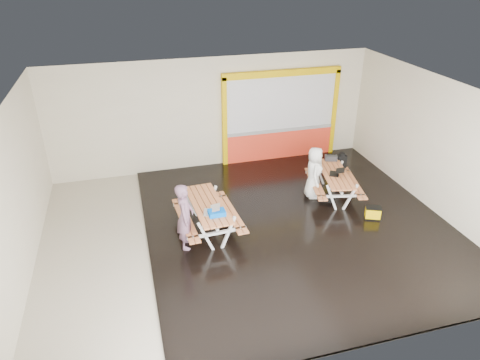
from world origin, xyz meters
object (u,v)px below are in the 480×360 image
object	(u,v)px
backpack	(341,161)
picnic_table_right	(335,179)
picnic_table_left	(208,211)
fluke_bag	(373,213)
blue_pouch	(217,213)
dark_case	(326,198)
person_right	(314,173)
laptop_left	(211,211)
laptop_right	(336,173)
person_left	(185,216)
toolbox	(331,158)

from	to	relation	value
backpack	picnic_table_right	bearing A→B (deg)	-126.76
picnic_table_left	fluke_bag	size ratio (longest dim) A/B	4.63
blue_pouch	dark_case	xyz separation A→B (m)	(3.36, 1.16, -0.76)
person_right	laptop_left	bearing A→B (deg)	131.70
laptop_right	dark_case	distance (m)	0.77
picnic_table_right	backpack	world-z (taller)	backpack
picnic_table_right	person_left	size ratio (longest dim) A/B	1.33
laptop_left	dark_case	distance (m)	3.69
backpack	dark_case	xyz separation A→B (m)	(-0.92, -1.00, -0.59)
picnic_table_right	blue_pouch	world-z (taller)	blue_pouch
person_left	fluke_bag	bearing A→B (deg)	-76.51
picnic_table_left	toolbox	distance (m)	4.31
picnic_table_left	person_right	distance (m)	3.30
laptop_right	backpack	distance (m)	1.11
person_left	laptop_left	size ratio (longest dim) A/B	3.62
toolbox	backpack	xyz separation A→B (m)	(0.37, 0.03, -0.15)
blue_pouch	dark_case	world-z (taller)	blue_pouch
picnic_table_left	laptop_left	size ratio (longest dim) A/B	4.77
backpack	blue_pouch	bearing A→B (deg)	-153.30
picnic_table_left	backpack	distance (m)	4.66
picnic_table_left	picnic_table_right	size ratio (longest dim) A/B	0.99
picnic_table_left	picnic_table_right	distance (m)	3.84
picnic_table_left	laptop_right	bearing A→B (deg)	10.61
backpack	dark_case	world-z (taller)	backpack
picnic_table_left	fluke_bag	world-z (taller)	picnic_table_left
blue_pouch	toolbox	world-z (taller)	toolbox
laptop_left	dark_case	bearing A→B (deg)	16.41
laptop_right	toolbox	bearing A→B (deg)	73.61
backpack	laptop_left	bearing A→B (deg)	-155.29
laptop_right	laptop_left	bearing A→B (deg)	-163.50
picnic_table_left	fluke_bag	xyz separation A→B (m)	(4.21, -0.58, -0.42)
blue_pouch	picnic_table_right	bearing A→B (deg)	19.89
person_right	picnic_table_left	bearing A→B (deg)	125.13
backpack	dark_case	bearing A→B (deg)	-132.62
blue_pouch	person_right	bearing A→B (deg)	25.16
toolbox	fluke_bag	size ratio (longest dim) A/B	0.85
person_left	laptop_left	distance (m)	0.63
picnic_table_left	blue_pouch	bearing A→B (deg)	-79.60
picnic_table_left	toolbox	size ratio (longest dim) A/B	5.46
picnic_table_right	dark_case	world-z (taller)	picnic_table_right
person_right	toolbox	distance (m)	1.08
toolbox	laptop_right	bearing A→B (deg)	-106.39
backpack	dark_case	size ratio (longest dim) A/B	1.31
blue_pouch	toolbox	xyz separation A→B (m)	(3.91, 2.12, -0.02)
person_left	person_right	world-z (taller)	person_left
picnic_table_left	picnic_table_right	bearing A→B (deg)	11.71
laptop_left	laptop_right	xyz separation A→B (m)	(3.75, 1.11, -0.05)
picnic_table_right	dark_case	bearing A→B (deg)	-150.52
picnic_table_right	dark_case	size ratio (longest dim) A/B	6.10
laptop_right	blue_pouch	world-z (taller)	laptop_right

